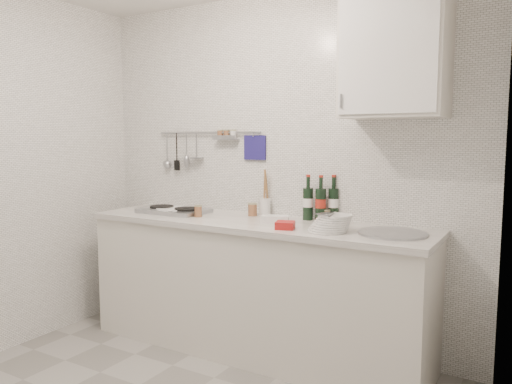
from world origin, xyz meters
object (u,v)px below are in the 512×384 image
wall_cabinet (395,58)px  plate_stack_hob (173,210)px  plate_stack_sink (331,223)px  wine_bottles (321,198)px  utensil_crock (265,204)px

wall_cabinet → plate_stack_hob: (-1.60, -0.13, -1.01)m
wall_cabinet → plate_stack_sink: 1.05m
wine_bottles → utensil_crock: bearing=178.6°
plate_stack_sink → wine_bottles: bearing=122.2°
wine_bottles → utensil_crock: 0.45m
wall_cabinet → plate_stack_hob: wall_cabinet is taller
plate_stack_sink → wine_bottles: size_ratio=0.84×
wall_cabinet → plate_stack_hob: 1.90m
wall_cabinet → wine_bottles: size_ratio=2.26×
plate_stack_hob → plate_stack_sink: plate_stack_sink is taller
utensil_crock → wine_bottles: bearing=-1.4°
plate_stack_sink → wine_bottles: 0.42m
plate_stack_sink → plate_stack_hob: bearing=175.9°
wall_cabinet → plate_stack_sink: size_ratio=2.70×
plate_stack_hob → utensil_crock: 0.70m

